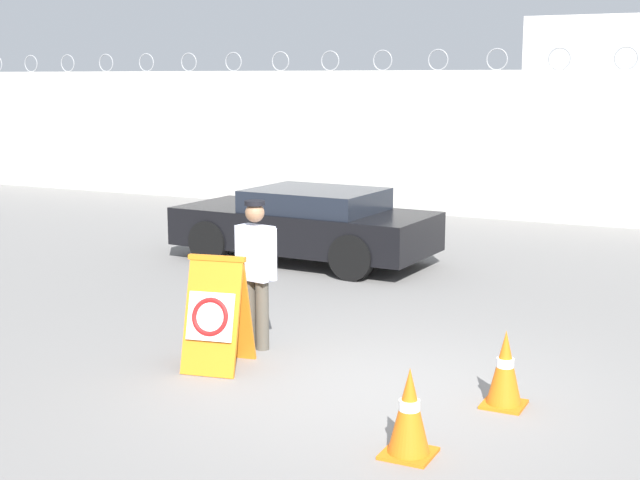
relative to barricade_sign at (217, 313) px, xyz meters
name	(u,v)px	position (x,y,z in m)	size (l,w,h in m)	color
ground_plane	(378,389)	(1.77, 0.13, -0.60)	(90.00, 90.00, 0.00)	gray
perimeter_wall	(587,148)	(1.77, 11.28, 1.00)	(36.00, 0.30, 3.62)	beige
barricade_sign	(217,313)	(0.00, 0.00, 0.00)	(0.71, 0.81, 1.20)	orange
security_guard	(256,268)	(0.02, 0.79, 0.33)	(0.60, 0.46, 1.68)	#514C42
traffic_cone_near	(409,412)	(2.59, -1.19, -0.23)	(0.40, 0.40, 0.74)	orange
traffic_cone_mid	(505,369)	(2.99, 0.23, -0.24)	(0.38, 0.38, 0.73)	orange
parked_car_front_coupe	(306,224)	(-1.65, 5.28, 0.04)	(4.33, 2.06, 1.22)	black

